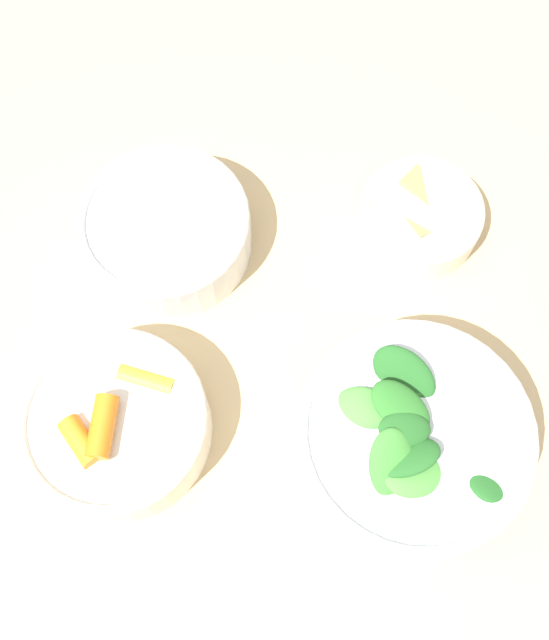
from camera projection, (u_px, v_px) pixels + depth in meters
ground_plane at (294, 442)px, 1.37m from camera, size 10.00×10.00×0.00m
dining_table at (309, 324)px, 0.79m from camera, size 1.14×0.98×0.73m
bowl_carrots at (112, 423)px, 0.61m from camera, size 0.16×0.16×0.07m
bowl_greens at (406, 438)px, 0.60m from camera, size 0.20×0.20×0.10m
bowl_beans_hotdog at (162, 231)px, 0.68m from camera, size 0.16×0.16×0.06m
bowl_cookies at (416, 215)px, 0.70m from camera, size 0.12×0.12×0.04m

